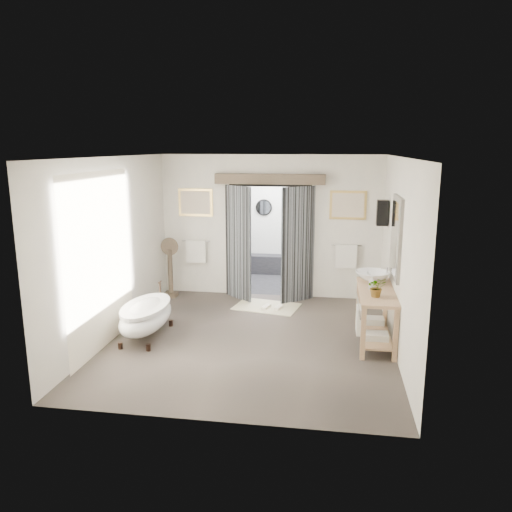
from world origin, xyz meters
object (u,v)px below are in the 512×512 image
(clawfoot_tub, at_px, (146,316))
(vanity, at_px, (374,311))
(basin, at_px, (372,277))
(rug, at_px, (267,306))

(clawfoot_tub, height_order, vanity, vanity)
(clawfoot_tub, height_order, basin, basin)
(clawfoot_tub, relative_size, vanity, 0.96)
(rug, bearing_deg, basin, -28.53)
(rug, xyz_separation_m, basin, (1.89, -1.03, 0.94))
(clawfoot_tub, distance_m, basin, 3.76)
(vanity, xyz_separation_m, basin, (-0.01, 0.45, 0.44))
(rug, distance_m, basin, 2.35)
(basin, bearing_deg, vanity, -102.24)
(rug, bearing_deg, clawfoot_tub, -133.29)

